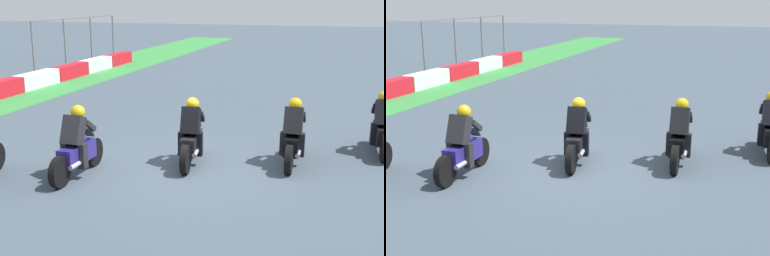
% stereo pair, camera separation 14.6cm
% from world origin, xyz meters
% --- Properties ---
extents(ground_plane, '(120.00, 120.00, 0.00)m').
position_xyz_m(ground_plane, '(0.00, 0.00, 0.00)').
color(ground_plane, '#3F4C58').
extents(rider_lane_a, '(2.04, 0.55, 1.51)m').
position_xyz_m(rider_lane_a, '(2.31, -4.02, 0.62)').
color(rider_lane_a, black).
rests_on(rider_lane_a, ground_plane).
extents(rider_lane_b, '(2.04, 0.54, 1.51)m').
position_xyz_m(rider_lane_b, '(0.85, -2.08, 0.62)').
color(rider_lane_b, black).
rests_on(rider_lane_b, ground_plane).
extents(rider_lane_c, '(2.04, 0.58, 1.51)m').
position_xyz_m(rider_lane_c, '(0.19, 0.11, 0.62)').
color(rider_lane_c, black).
rests_on(rider_lane_c, ground_plane).
extents(rider_lane_d, '(2.04, 0.54, 1.51)m').
position_xyz_m(rider_lane_d, '(-1.31, 2.15, 0.62)').
color(rider_lane_d, black).
rests_on(rider_lane_d, ground_plane).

